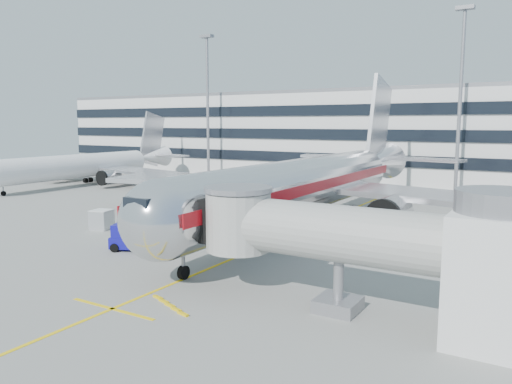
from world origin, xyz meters
The scene contains 15 objects.
ground centered at (0.00, 0.00, 0.00)m, with size 180.00×180.00×0.00m, color gray.
lead_in_line centered at (0.00, 10.00, 0.01)m, with size 0.25×70.00×0.01m, color yellow.
stop_bar centered at (0.00, -14.00, 0.01)m, with size 6.00×0.25×0.01m, color yellow.
main_jet centered at (0.00, 11.72, 4.23)m, with size 50.95×48.70×16.06m.
jet_bridge centered at (12.18, -8.00, 3.87)m, with size 17.80×4.50×7.00m.
terminal centered at (0.00, 57.95, 7.80)m, with size 150.00×24.25×15.60m.
light_mast_west centered at (-35.00, 42.00, 14.88)m, with size 2.40×1.20×25.45m.
light_mast_centre centered at (8.00, 42.00, 14.88)m, with size 2.40×1.20×25.45m.
second_jet centered at (-44.69, 22.80, 3.18)m, with size 38.21×36.52×12.04m.
belt_loader centered at (-9.23, -0.40, 0.66)m, with size 4.91×3.23×2.31m.
baggage_tug centered at (-8.56, -4.51, 0.90)m, with size 3.15×2.63×2.06m.
cargo_container_left centered at (-11.33, -1.23, 0.76)m, with size 1.88×1.88×1.51m.
cargo_container_right centered at (-13.37, 1.20, 0.88)m, with size 1.77×1.77×1.76m.
cargo_container_front centered at (-16.27, -0.12, 0.92)m, with size 2.06×2.06×1.83m.
ramp_worker centered at (-11.76, -0.32, 0.97)m, with size 0.71×0.46×1.94m, color #87DE17.
Camera 1 is at (19.88, -31.98, 9.92)m, focal length 35.00 mm.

